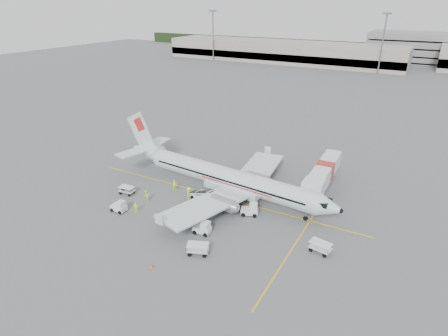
{
  "coord_description": "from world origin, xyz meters",
  "views": [
    {
      "loc": [
        24.41,
        -42.15,
        26.5
      ],
      "look_at": [
        0.0,
        2.0,
        3.8
      ],
      "focal_mm": 30.0,
      "sensor_mm": 36.0,
      "label": 1
    }
  ],
  "objects_px": {
    "aircraft": "(229,165)",
    "tug_aft": "(118,206)",
    "jet_bridge": "(324,177)",
    "tug_fore": "(250,209)",
    "belt_loader": "(203,193)",
    "tug_mid": "(202,227)"
  },
  "relations": [
    {
      "from": "aircraft",
      "to": "jet_bridge",
      "type": "relative_size",
      "value": 2.16
    },
    {
      "from": "belt_loader",
      "to": "tug_aft",
      "type": "bearing_deg",
      "value": -122.37
    },
    {
      "from": "jet_bridge",
      "to": "tug_aft",
      "type": "relative_size",
      "value": 7.81
    },
    {
      "from": "jet_bridge",
      "to": "tug_fore",
      "type": "bearing_deg",
      "value": -120.41
    },
    {
      "from": "aircraft",
      "to": "jet_bridge",
      "type": "bearing_deg",
      "value": 42.27
    },
    {
      "from": "belt_loader",
      "to": "tug_aft",
      "type": "height_order",
      "value": "belt_loader"
    },
    {
      "from": "aircraft",
      "to": "belt_loader",
      "type": "bearing_deg",
      "value": -122.56
    },
    {
      "from": "jet_bridge",
      "to": "tug_mid",
      "type": "bearing_deg",
      "value": -119.39
    },
    {
      "from": "tug_fore",
      "to": "tug_aft",
      "type": "distance_m",
      "value": 17.9
    },
    {
      "from": "tug_aft",
      "to": "jet_bridge",
      "type": "bearing_deg",
      "value": 39.81
    },
    {
      "from": "jet_bridge",
      "to": "tug_mid",
      "type": "xyz_separation_m",
      "value": [
        -9.91,
        -18.92,
        -1.33
      ]
    },
    {
      "from": "aircraft",
      "to": "tug_aft",
      "type": "bearing_deg",
      "value": -129.55
    },
    {
      "from": "jet_bridge",
      "to": "tug_fore",
      "type": "xyz_separation_m",
      "value": [
        -6.62,
        -12.12,
        -1.29
      ]
    },
    {
      "from": "belt_loader",
      "to": "tug_fore",
      "type": "relative_size",
      "value": 2.25
    },
    {
      "from": "aircraft",
      "to": "belt_loader",
      "type": "height_order",
      "value": "aircraft"
    },
    {
      "from": "tug_fore",
      "to": "tug_mid",
      "type": "distance_m",
      "value": 7.55
    },
    {
      "from": "jet_bridge",
      "to": "tug_fore",
      "type": "height_order",
      "value": "jet_bridge"
    },
    {
      "from": "tug_mid",
      "to": "jet_bridge",
      "type": "bearing_deg",
      "value": 56.09
    },
    {
      "from": "aircraft",
      "to": "tug_aft",
      "type": "height_order",
      "value": "aircraft"
    },
    {
      "from": "tug_mid",
      "to": "tug_fore",
      "type": "bearing_deg",
      "value": 57.94
    },
    {
      "from": "belt_loader",
      "to": "tug_mid",
      "type": "distance_m",
      "value": 8.13
    },
    {
      "from": "jet_bridge",
      "to": "tug_fore",
      "type": "distance_m",
      "value": 13.87
    }
  ]
}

